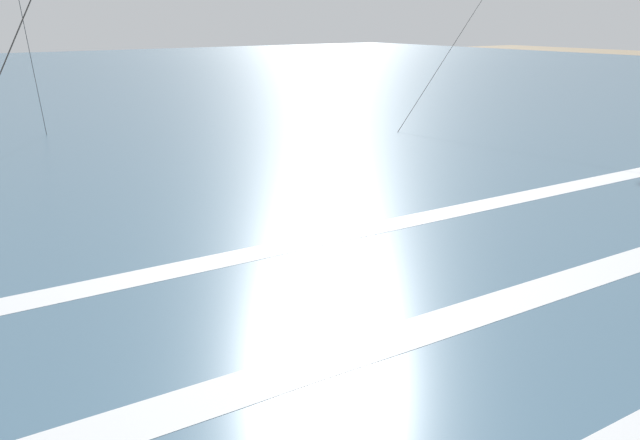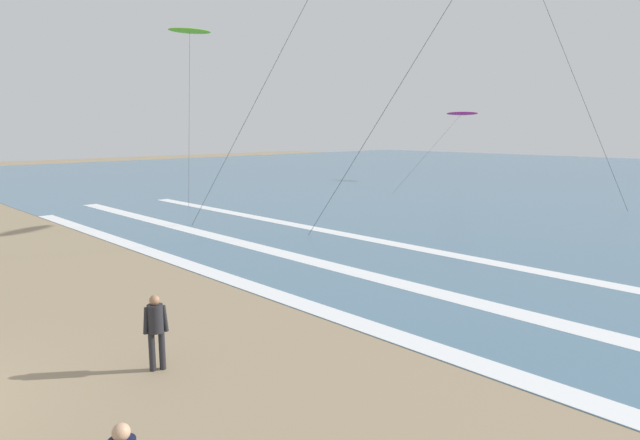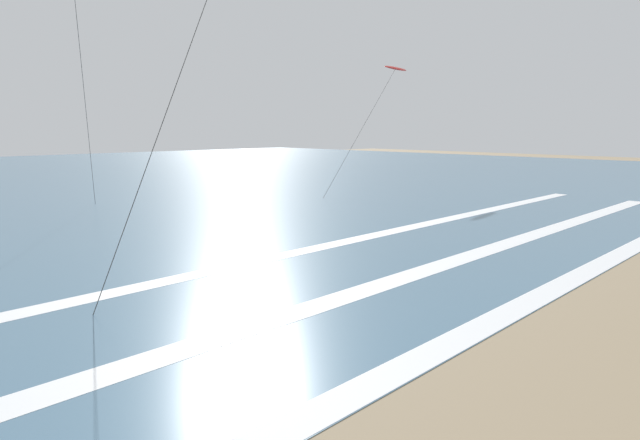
{
  "view_description": "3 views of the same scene",
  "coord_description": "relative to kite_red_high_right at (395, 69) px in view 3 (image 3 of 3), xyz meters",
  "views": [
    {
      "loc": [
        -7.43,
        5.8,
        4.63
      ],
      "look_at": [
        -1.82,
        13.61,
        1.95
      ],
      "focal_mm": 42.15,
      "sensor_mm": 36.0,
      "label": 1
    },
    {
      "loc": [
        11.51,
        -0.18,
        4.93
      ],
      "look_at": [
        -0.74,
        11.54,
        2.08
      ],
      "focal_mm": 30.69,
      "sensor_mm": 36.0,
      "label": 2
    },
    {
      "loc": [
        -11.63,
        4.26,
        4.42
      ],
      "look_at": [
        -1.62,
        14.31,
        1.96
      ],
      "focal_mm": 29.84,
      "sensor_mm": 36.0,
      "label": 3
    }
  ],
  "objects": [
    {
      "name": "wave_foam_shoreline",
      "position": [
        -22.52,
        -20.56,
        -8.93
      ],
      "size": [
        43.05,
        0.76,
        0.01
      ],
      "primitive_type": "cube",
      "color": "white",
      "rests_on": "ocean_surface"
    },
    {
      "name": "wave_foam_mid_break",
      "position": [
        -22.35,
        -16.92,
        -8.93
      ],
      "size": [
        49.15,
        0.87,
        0.01
      ],
      "primitive_type": "cube",
      "color": "white",
      "rests_on": "ocean_surface"
    },
    {
      "name": "wave_foam_outer_break",
      "position": [
        -21.71,
        -12.26,
        -8.93
      ],
      "size": [
        48.64,
        0.79,
        0.01
      ],
      "primitive_type": "cube",
      "color": "white",
      "rests_on": "ocean_surface"
    },
    {
      "name": "kite_red_high_right",
      "position": [
        0.0,
        0.0,
        0.0
      ],
      "size": [
        11.9,
        2.86,
        9.22
      ],
      "color": "red",
      "rests_on": "ground"
    }
  ]
}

